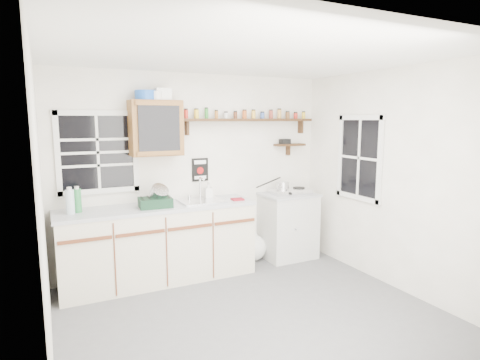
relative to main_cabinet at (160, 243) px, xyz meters
name	(u,v)px	position (x,y,z in m)	size (l,w,h in m)	color
room	(254,192)	(0.58, -1.30, 0.79)	(3.64, 3.24, 2.54)	#555457
main_cabinet	(160,243)	(0.00, 0.00, 0.00)	(2.31, 0.63, 0.92)	beige
right_cabinet	(288,225)	(1.83, 0.03, -0.01)	(0.73, 0.57, 0.91)	#B8B8B1
sink	(201,201)	(0.54, 0.01, 0.47)	(0.52, 0.44, 0.29)	silver
upper_cabinet	(156,128)	(0.03, 0.14, 1.36)	(0.60, 0.32, 0.65)	brown
upper_cabinet_clutter	(153,95)	(0.01, 0.14, 1.75)	(0.42, 0.24, 0.14)	#1B4FB2
spice_shelf	(249,119)	(1.31, 0.21, 1.47)	(1.91, 0.18, 0.35)	black
secondary_shelf	(288,144)	(1.94, 0.22, 1.12)	(0.45, 0.16, 0.24)	black
warning_sign	(200,170)	(0.63, 0.29, 0.82)	(0.22, 0.02, 0.30)	black
window_back	(98,152)	(-0.62, 0.29, 1.09)	(0.93, 0.03, 0.98)	black
window_right	(359,158)	(2.37, -0.75, 0.99)	(0.03, 0.78, 1.08)	black
water_bottles	(74,201)	(-0.92, 0.02, 0.59)	(0.16, 0.14, 0.29)	silver
dish_rack	(156,199)	(-0.04, -0.06, 0.55)	(0.39, 0.30, 0.28)	black
soap_bottle	(208,191)	(0.68, 0.13, 0.56)	(0.09, 0.10, 0.21)	white
rag	(237,199)	(0.98, -0.11, 0.47)	(0.15, 0.12, 0.02)	maroon
hotplate	(291,191)	(1.86, 0.01, 0.48)	(0.57, 0.35, 0.08)	silver
saucepan	(282,186)	(1.71, 0.01, 0.57)	(0.39, 0.29, 0.18)	silver
trash_bag	(254,247)	(1.34, 0.10, -0.28)	(0.38, 0.34, 0.43)	white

